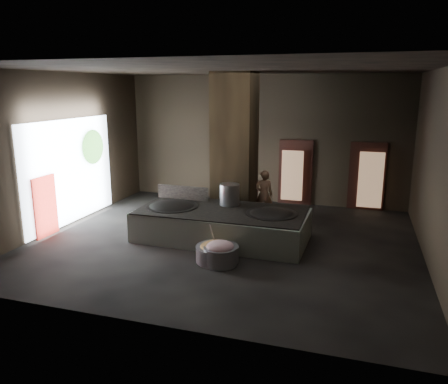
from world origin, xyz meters
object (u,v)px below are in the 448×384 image
(wok_left, at_px, (172,209))
(stock_pot, at_px, (230,195))
(cook, at_px, (264,195))
(hearth_platform, at_px, (222,225))
(veg_basin, at_px, (217,254))
(wok_right, at_px, (271,216))
(meat_basin, at_px, (220,256))

(wok_left, bearing_deg, stock_pot, 21.80)
(stock_pot, distance_m, cook, 1.85)
(hearth_platform, bearing_deg, stock_pot, 86.11)
(hearth_platform, xyz_separation_m, cook, (0.66, 2.26, 0.37))
(hearth_platform, height_order, wok_left, wok_left)
(wok_left, distance_m, veg_basin, 2.42)
(cook, bearing_deg, stock_pot, 52.09)
(cook, height_order, veg_basin, cook)
(cook, relative_size, veg_basin, 1.50)
(stock_pot, xyz_separation_m, veg_basin, (0.32, -2.08, -0.94))
(wok_left, xyz_separation_m, wok_right, (2.80, 0.10, 0.00))
(stock_pot, bearing_deg, wok_left, -158.20)
(wok_left, xyz_separation_m, stock_pot, (1.50, 0.60, 0.38))
(wok_right, xyz_separation_m, stock_pot, (-1.30, 0.50, 0.38))
(wok_left, bearing_deg, cook, 47.54)
(wok_right, distance_m, meat_basin, 2.03)
(hearth_platform, distance_m, cook, 2.39)
(hearth_platform, distance_m, wok_left, 1.49)
(stock_pot, bearing_deg, veg_basin, -81.17)
(meat_basin, bearing_deg, stock_pot, 101.39)
(veg_basin, bearing_deg, wok_left, 140.87)
(stock_pot, distance_m, veg_basin, 2.31)
(wok_left, xyz_separation_m, cook, (2.11, 2.31, 0.02))
(stock_pot, relative_size, veg_basin, 0.58)
(veg_basin, bearing_deg, hearth_platform, 103.70)
(wok_left, xyz_separation_m, veg_basin, (1.82, -1.48, -0.56))
(hearth_platform, relative_size, meat_basin, 5.85)
(stock_pot, distance_m, meat_basin, 2.48)
(hearth_platform, xyz_separation_m, veg_basin, (0.37, -1.53, -0.21))
(wok_left, bearing_deg, wok_right, 2.05)
(veg_basin, relative_size, meat_basin, 1.31)
(meat_basin, bearing_deg, wok_left, 139.62)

